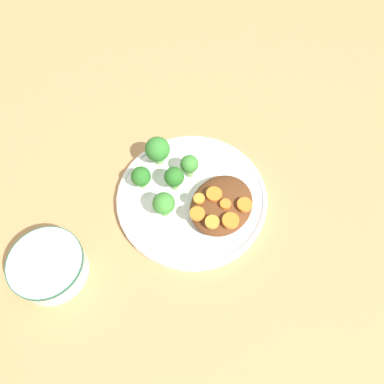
% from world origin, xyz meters
% --- Properties ---
extents(ground_plane, '(4.00, 4.00, 0.00)m').
position_xyz_m(ground_plane, '(0.00, 0.00, 0.00)').
color(ground_plane, tan).
extents(plate, '(0.26, 0.26, 0.02)m').
position_xyz_m(plate, '(0.00, 0.00, 0.01)').
color(plate, white).
rests_on(plate, ground_plane).
extents(dip_bowl, '(0.12, 0.12, 0.05)m').
position_xyz_m(dip_bowl, '(-0.23, 0.12, 0.03)').
color(dip_bowl, white).
rests_on(dip_bowl, ground_plane).
extents(stew_mound, '(0.12, 0.10, 0.03)m').
position_xyz_m(stew_mound, '(0.01, -0.06, 0.03)').
color(stew_mound, '#5B3319').
rests_on(stew_mound, plate).
extents(broccoli_floret_0, '(0.04, 0.04, 0.05)m').
position_xyz_m(broccoli_floret_0, '(-0.05, 0.02, 0.05)').
color(broccoli_floret_0, '#7FA85B').
rests_on(broccoli_floret_0, plate).
extents(broccoli_floret_1, '(0.03, 0.03, 0.05)m').
position_xyz_m(broccoli_floret_1, '(0.04, 0.03, 0.04)').
color(broccoli_floret_1, '#7FA85B').
rests_on(broccoli_floret_1, plate).
extents(broccoli_floret_2, '(0.04, 0.04, 0.06)m').
position_xyz_m(broccoli_floret_2, '(0.03, 0.09, 0.05)').
color(broccoli_floret_2, '#7FA85B').
rests_on(broccoli_floret_2, plate).
extents(broccoli_floret_3, '(0.03, 0.03, 0.05)m').
position_xyz_m(broccoli_floret_3, '(-0.03, 0.09, 0.04)').
color(broccoli_floret_3, '#759E51').
rests_on(broccoli_floret_3, plate).
extents(broccoli_floret_4, '(0.03, 0.03, 0.05)m').
position_xyz_m(broccoli_floret_4, '(-0.00, 0.04, 0.05)').
color(broccoli_floret_4, '#759E51').
rests_on(broccoli_floret_4, plate).
extents(carrot_slice_0, '(0.03, 0.03, 0.01)m').
position_xyz_m(carrot_slice_0, '(0.01, -0.04, 0.05)').
color(carrot_slice_0, orange).
rests_on(carrot_slice_0, stew_mound).
extents(carrot_slice_1, '(0.02, 0.02, 0.01)m').
position_xyz_m(carrot_slice_1, '(-0.04, -0.06, 0.05)').
color(carrot_slice_1, orange).
rests_on(carrot_slice_1, stew_mound).
extents(carrot_slice_2, '(0.02, 0.02, 0.01)m').
position_xyz_m(carrot_slice_2, '(-0.04, -0.03, 0.05)').
color(carrot_slice_2, orange).
rests_on(carrot_slice_2, stew_mound).
extents(carrot_slice_3, '(0.03, 0.03, 0.01)m').
position_xyz_m(carrot_slice_3, '(0.02, -0.09, 0.05)').
color(carrot_slice_3, orange).
rests_on(carrot_slice_3, stew_mound).
extents(carrot_slice_4, '(0.02, 0.02, 0.01)m').
position_xyz_m(carrot_slice_4, '(-0.01, -0.02, 0.05)').
color(carrot_slice_4, orange).
rests_on(carrot_slice_4, stew_mound).
extents(carrot_slice_5, '(0.03, 0.03, 0.01)m').
position_xyz_m(carrot_slice_5, '(-0.02, -0.09, 0.05)').
color(carrot_slice_5, orange).
rests_on(carrot_slice_5, stew_mound).
extents(carrot_slice_6, '(0.02, 0.02, 0.01)m').
position_xyz_m(carrot_slice_6, '(-0.00, -0.06, 0.05)').
color(carrot_slice_6, orange).
rests_on(carrot_slice_6, stew_mound).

